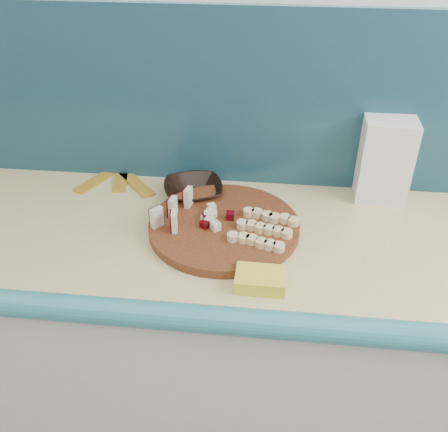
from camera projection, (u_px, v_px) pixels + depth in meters
name	position (u px, v px, depth m)	size (l,w,h in m)	color
kitchen_counter	(150.00, 348.00, 1.55)	(2.20, 0.63, 0.91)	silver
backsplash	(153.00, 97.00, 1.40)	(2.20, 0.02, 0.50)	teal
cutting_board	(224.00, 226.00, 1.29)	(0.39, 0.39, 0.02)	#451D0E
apple_wedges	(173.00, 210.00, 1.28)	(0.09, 0.15, 0.05)	beige
apple_chunks	(215.00, 217.00, 1.28)	(0.07, 0.06, 0.02)	beige
banana_slices	(264.00, 229.00, 1.24)	(0.17, 0.17, 0.02)	beige
brown_bowl	(193.00, 190.00, 1.42)	(0.17, 0.17, 0.04)	black
flour_bag	(385.00, 161.00, 1.36)	(0.14, 0.10, 0.24)	white
sponge	(260.00, 280.00, 1.11)	(0.11, 0.08, 0.03)	#F5EF40
banana_peel	(118.00, 180.00, 1.51)	(0.25, 0.20, 0.01)	gold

